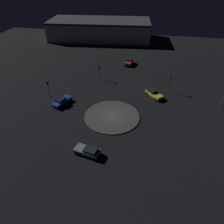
{
  "coord_description": "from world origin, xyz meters",
  "views": [
    {
      "loc": [
        6.07,
        -30.4,
        23.74
      ],
      "look_at": [
        0.0,
        0.0,
        1.07
      ],
      "focal_mm": 32.17,
      "sensor_mm": 36.0,
      "label": 1
    }
  ],
  "objects_px": {
    "car_yellow": "(154,93)",
    "traffic_light_northwest": "(99,69)",
    "traffic_light_northeast": "(170,80)",
    "traffic_light_west": "(48,86)",
    "car_red": "(129,62)",
    "car_grey": "(88,151)",
    "car_blue": "(62,101)",
    "store_building": "(100,29)"
  },
  "relations": [
    {
      "from": "car_blue",
      "to": "traffic_light_west",
      "type": "relative_size",
      "value": 1.23
    },
    {
      "from": "car_yellow",
      "to": "car_grey",
      "type": "xyz_separation_m",
      "value": [
        -9.42,
        -19.33,
        -0.04
      ]
    },
    {
      "from": "traffic_light_west",
      "to": "traffic_light_northwest",
      "type": "bearing_deg",
      "value": 66.98
    },
    {
      "from": "car_red",
      "to": "traffic_light_northeast",
      "type": "bearing_deg",
      "value": 41.46
    },
    {
      "from": "car_blue",
      "to": "car_grey",
      "type": "bearing_deg",
      "value": -123.04
    },
    {
      "from": "car_yellow",
      "to": "car_grey",
      "type": "height_order",
      "value": "car_yellow"
    },
    {
      "from": "car_grey",
      "to": "car_red",
      "type": "bearing_deg",
      "value": -81.53
    },
    {
      "from": "car_blue",
      "to": "car_red",
      "type": "relative_size",
      "value": 1.19
    },
    {
      "from": "car_blue",
      "to": "store_building",
      "type": "bearing_deg",
      "value": 23.75
    },
    {
      "from": "traffic_light_northeast",
      "to": "traffic_light_west",
      "type": "bearing_deg",
      "value": -30.83
    },
    {
      "from": "car_grey",
      "to": "store_building",
      "type": "relative_size",
      "value": 0.11
    },
    {
      "from": "car_grey",
      "to": "store_building",
      "type": "distance_m",
      "value": 61.6
    },
    {
      "from": "traffic_light_northeast",
      "to": "traffic_light_northwest",
      "type": "bearing_deg",
      "value": -57.33
    },
    {
      "from": "car_yellow",
      "to": "traffic_light_west",
      "type": "xyz_separation_m",
      "value": [
        -22.47,
        -4.98,
        2.09
      ]
    },
    {
      "from": "car_yellow",
      "to": "traffic_light_northeast",
      "type": "relative_size",
      "value": 1.05
    },
    {
      "from": "car_blue",
      "to": "traffic_light_northeast",
      "type": "distance_m",
      "value": 24.33
    },
    {
      "from": "car_grey",
      "to": "traffic_light_northwest",
      "type": "bearing_deg",
      "value": -68.8
    },
    {
      "from": "car_red",
      "to": "traffic_light_west",
      "type": "relative_size",
      "value": 1.04
    },
    {
      "from": "traffic_light_west",
      "to": "traffic_light_northwest",
      "type": "distance_m",
      "value": 13.74
    },
    {
      "from": "traffic_light_northeast",
      "to": "traffic_light_northwest",
      "type": "height_order",
      "value": "traffic_light_northeast"
    },
    {
      "from": "car_yellow",
      "to": "traffic_light_northeast",
      "type": "distance_m",
      "value": 4.83
    },
    {
      "from": "car_grey",
      "to": "traffic_light_west",
      "type": "distance_m",
      "value": 19.51
    },
    {
      "from": "car_yellow",
      "to": "traffic_light_northwest",
      "type": "xyz_separation_m",
      "value": [
        -13.85,
        5.73,
        1.97
      ]
    },
    {
      "from": "car_blue",
      "to": "store_building",
      "type": "distance_m",
      "value": 47.95
    },
    {
      "from": "car_grey",
      "to": "store_building",
      "type": "height_order",
      "value": "store_building"
    },
    {
      "from": "car_red",
      "to": "store_building",
      "type": "bearing_deg",
      "value": -145.27
    },
    {
      "from": "traffic_light_northeast",
      "to": "store_building",
      "type": "relative_size",
      "value": 0.1
    },
    {
      "from": "car_red",
      "to": "store_building",
      "type": "height_order",
      "value": "store_building"
    },
    {
      "from": "car_yellow",
      "to": "store_building",
      "type": "height_order",
      "value": "store_building"
    },
    {
      "from": "car_yellow",
      "to": "traffic_light_northwest",
      "type": "height_order",
      "value": "traffic_light_northwest"
    },
    {
      "from": "car_yellow",
      "to": "car_red",
      "type": "xyz_separation_m",
      "value": [
        -7.72,
        16.74,
        0.03
      ]
    },
    {
      "from": "traffic_light_northeast",
      "to": "traffic_light_northwest",
      "type": "distance_m",
      "value": 17.35
    },
    {
      "from": "car_red",
      "to": "car_grey",
      "type": "distance_m",
      "value": 36.11
    },
    {
      "from": "traffic_light_northeast",
      "to": "traffic_light_northwest",
      "type": "relative_size",
      "value": 1.08
    },
    {
      "from": "car_red",
      "to": "car_yellow",
      "type": "bearing_deg",
      "value": 27.95
    },
    {
      "from": "car_grey",
      "to": "car_yellow",
      "type": "bearing_deg",
      "value": -104.82
    },
    {
      "from": "car_grey",
      "to": "car_blue",
      "type": "bearing_deg",
      "value": -41.35
    },
    {
      "from": "traffic_light_west",
      "to": "store_building",
      "type": "distance_m",
      "value": 45.79
    },
    {
      "from": "car_yellow",
      "to": "car_grey",
      "type": "relative_size",
      "value": 1.03
    },
    {
      "from": "traffic_light_west",
      "to": "traffic_light_northwest",
      "type": "height_order",
      "value": "traffic_light_west"
    },
    {
      "from": "traffic_light_west",
      "to": "store_building",
      "type": "relative_size",
      "value": 0.1
    },
    {
      "from": "car_blue",
      "to": "store_building",
      "type": "xyz_separation_m",
      "value": [
        -3.56,
        47.74,
        2.77
      ]
    }
  ]
}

